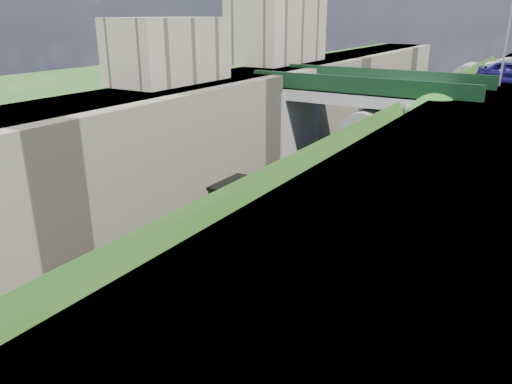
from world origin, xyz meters
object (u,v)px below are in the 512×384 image
road_bridge (374,117)px  tree (437,124)px  lamppost (508,38)px  locomotive (211,254)px  tender (293,205)px

road_bridge → tree: 5.65m
lamppost → locomotive: 27.77m
lamppost → locomotive: size_ratio=0.59×
tree → tender: bearing=-114.3°
locomotive → tender: locomotive is taller
road_bridge → lamppost: 10.66m
road_bridge → locomotive: size_ratio=1.56×
locomotive → tree: bearing=75.2°
tender → locomotive: bearing=-90.0°
tree → locomotive: size_ratio=0.65×
tender → lamppost: bearing=68.5°
tree → tender: 11.84m
tree → locomotive: 18.62m
lamppost → road_bridge: bearing=-144.8°
lamppost → locomotive: bearing=-105.7°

